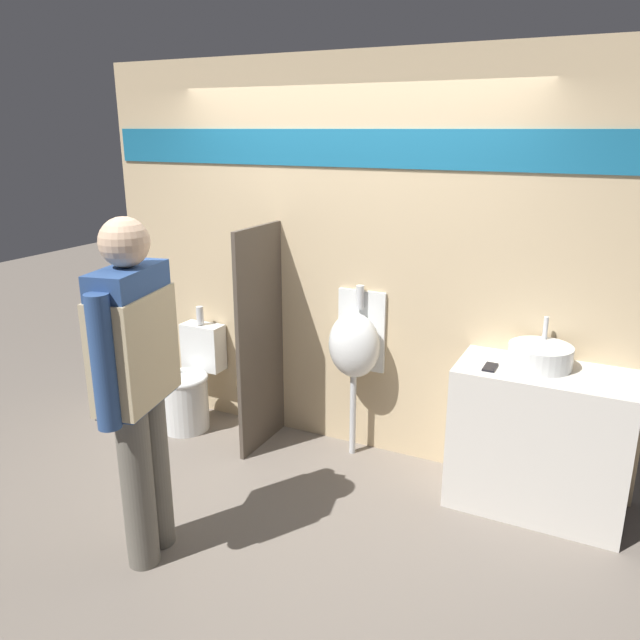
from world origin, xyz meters
TOP-DOWN VIEW (x-y plane):
  - ground_plane at (0.00, 0.00)m, footprint 16.00×16.00m
  - display_wall at (0.00, 0.60)m, footprint 3.87×0.07m
  - sink_counter at (1.39, 0.32)m, footprint 1.00×0.51m
  - sink_basin at (1.34, 0.37)m, footprint 0.37×0.37m
  - cell_phone at (1.08, 0.21)m, footprint 0.07×0.14m
  - divider_near_counter at (-0.53, 0.28)m, footprint 0.03×0.58m
  - urinal_near_counter at (0.13, 0.44)m, footprint 0.36×0.27m
  - toilet at (-1.18, 0.28)m, footprint 0.38×0.54m
  - person_in_vest at (-0.42, -1.06)m, footprint 0.33×0.63m

SIDE VIEW (x-z plane):
  - ground_plane at x=0.00m, z-range 0.00..0.00m
  - toilet at x=-1.18m, z-range -0.14..0.77m
  - sink_counter at x=1.39m, z-range 0.00..0.89m
  - divider_near_counter at x=-0.53m, z-range 0.00..1.60m
  - urinal_near_counter at x=0.13m, z-range 0.21..1.42m
  - cell_phone at x=1.08m, z-range 0.89..0.91m
  - sink_basin at x=1.34m, z-range 0.82..1.09m
  - person_in_vest at x=-0.42m, z-range 0.15..1.99m
  - display_wall at x=0.00m, z-range 0.01..2.71m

